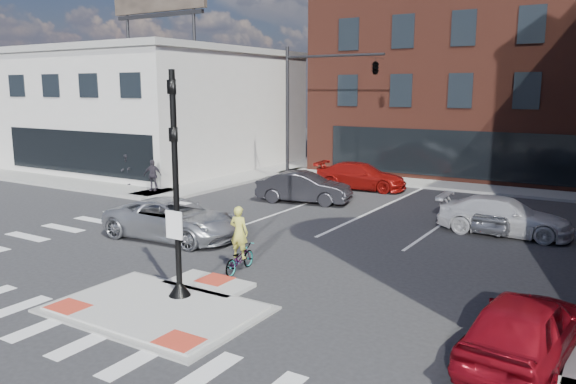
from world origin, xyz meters
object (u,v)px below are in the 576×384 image
Objects in this scene: silver_suv at (174,219)px; cyclist at (239,250)px; bg_car_silver at (503,214)px; pedestrian_b at (153,175)px; red_sedan at (525,327)px; pedestrian_a at (127,169)px; white_pickup at (504,216)px; bg_car_dark at (304,187)px; bg_car_red at (361,176)px.

silver_suv is 2.59× the size of cyclist.
pedestrian_b is (-17.84, -1.62, 0.33)m from bg_car_silver.
red_sedan is at bearing 107.80° from bg_car_silver.
bg_car_silver is 20.50m from pedestrian_a.
cyclist is at bearing -116.64° from silver_suv.
silver_suv is 3.21× the size of pedestrian_b.
cyclist reaches higher than white_pickup.
red_sedan is 2.14× the size of cyclist.
pedestrian_b is at bearing -19.92° from red_sedan.
cyclist reaches higher than red_sedan.
pedestrian_a is at bearing 86.22° from bg_car_dark.
pedestrian_a is at bearing -18.60° from red_sedan.
silver_suv is 1.05× the size of bg_car_red.
silver_suv is 1.17× the size of bg_car_dark.
pedestrian_a is at bearing 7.54° from bg_car_silver.
silver_suv reaches higher than bg_car_red.
white_pickup is 0.76m from bg_car_silver.
bg_car_silver is (-2.66, 11.48, -0.10)m from red_sedan.
white_pickup is at bearing -130.01° from cyclist.
cyclist is at bearing -174.96° from bg_car_red.
pedestrian_b is at bearing -41.18° from cyclist.
bg_car_red is (-8.93, 6.23, 0.02)m from white_pickup.
pedestrian_b reaches higher than bg_car_dark.
pedestrian_b is at bearing 91.31° from white_pickup.
bg_car_dark is (0.75, 8.52, 0.01)m from silver_suv.
white_pickup is at bearing -59.29° from silver_suv.
red_sedan is 11.03m from white_pickup.
bg_car_dark is at bearing 43.91° from pedestrian_a.
red_sedan is 11.78m from bg_car_silver.
silver_suv is at bearing -64.14° from pedestrian_b.
white_pickup is 10.94m from cyclist.
bg_car_red is (-11.43, 16.97, -0.02)m from red_sedan.
bg_car_red is 11.53m from pedestrian_b.
pedestrian_b is (2.63, -0.62, -0.05)m from pedestrian_a.
bg_car_silver is at bearing -71.17° from red_sedan.
bg_car_dark is at bearing -9.02° from silver_suv.
bg_car_silver is at bearing -104.84° from bg_car_dark.
red_sedan is 25.39m from pedestrian_a.
white_pickup is 2.95× the size of pedestrian_b.
pedestrian_a is (-23.13, 10.48, 0.28)m from red_sedan.
bg_car_dark is (-12.25, 12.00, 0.00)m from red_sedan.
white_pickup is 10.89m from bg_car_red.
pedestrian_a is (-10.88, -1.52, 0.28)m from bg_car_dark.
white_pickup is at bearing 107.17° from bg_car_silver.
bg_car_red is at bearing 64.99° from pedestrian_a.
red_sedan is 17.14m from bg_car_dark.
cyclist is 14.55m from pedestrian_b.
pedestrian_a is 1.06× the size of pedestrian_b.
bg_car_silver is at bearing -18.56° from pedestrian_b.
red_sedan is at bearing 162.72° from cyclist.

